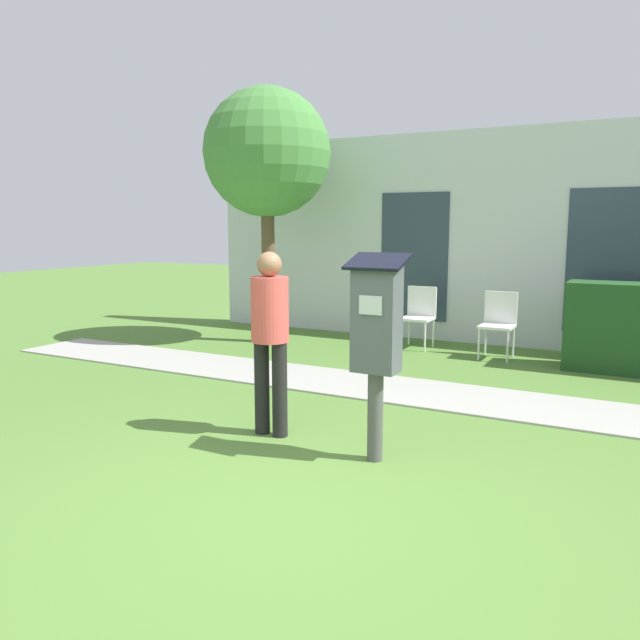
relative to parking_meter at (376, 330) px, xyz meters
The scene contains 8 objects.
ground_plane 1.50m from the parking_meter, 96.89° to the right, with size 40.00×40.00×0.00m, color #517A33.
sidewalk 2.25m from the parking_meter, 93.76° to the left, with size 12.00×1.10×0.02m.
building_facade 5.30m from the parking_meter, 91.44° to the left, with size 10.00×0.26×3.20m.
parking_meter is the anchor object (origin of this frame).
person_standing 1.04m from the parking_meter, behind, with size 0.32×0.32×1.58m.
outdoor_chair_left 4.66m from the parking_meter, 104.94° to the left, with size 0.44×0.44×0.90m.
outdoor_chair_middle 4.32m from the parking_meter, 90.01° to the left, with size 0.44×0.44×0.90m.
tree 5.39m from the parking_meter, 131.81° to the left, with size 1.90×1.90×3.82m.
Camera 1 is at (1.92, -3.17, 1.80)m, focal length 35.00 mm.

